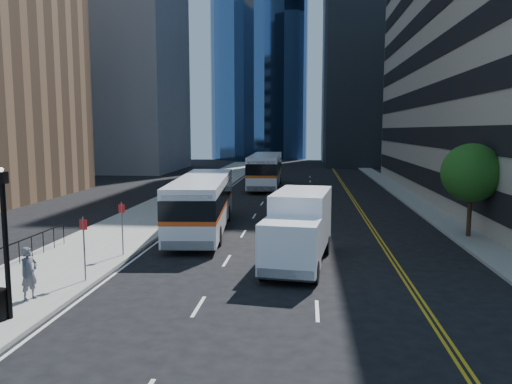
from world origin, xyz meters
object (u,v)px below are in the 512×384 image
lamp_post (5,237)px  pedestrian (29,273)px  bus_front (203,202)px  bus_rear (266,170)px  street_tree (471,173)px  box_truck (299,227)px

lamp_post → pedestrian: lamp_post is taller
lamp_post → bus_front: (3.03, 14.52, -0.97)m
bus_front → bus_rear: (1.80, 23.07, 0.11)m
street_tree → bus_rear: bearing=119.2°
box_truck → pedestrian: (-9.11, -5.94, -0.62)m
street_tree → bus_rear: 27.07m
bus_front → box_truck: 8.96m
street_tree → pedestrian: size_ratio=2.77×
pedestrian → bus_front: bearing=2.7°
lamp_post → pedestrian: size_ratio=2.48×
lamp_post → box_truck: (8.78, 7.65, -1.03)m
lamp_post → bus_rear: (4.83, 37.58, -0.86)m
street_tree → box_truck: 11.36m
pedestrian → lamp_post: bearing=-151.6°
street_tree → lamp_post: 22.82m
bus_rear → box_truck: bearing=-83.6°
box_truck → lamp_post: bearing=-131.6°
bus_front → pedestrian: 13.26m
street_tree → bus_front: bearing=178.0°
street_tree → pedestrian: street_tree is taller
street_tree → pedestrian: 22.22m
lamp_post → bus_rear: size_ratio=0.34×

